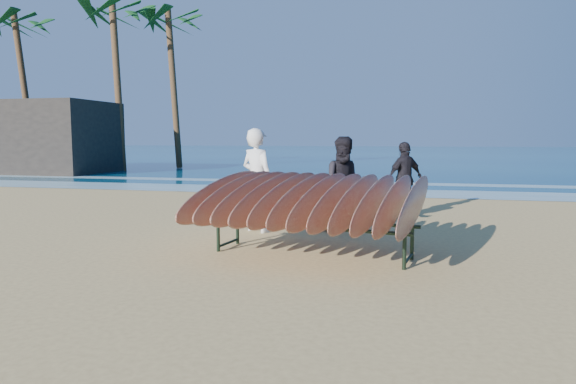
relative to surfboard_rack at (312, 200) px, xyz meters
name	(u,v)px	position (x,y,z in m)	size (l,w,h in m)	color
ground	(275,261)	(-0.45, -0.50, -0.87)	(120.00, 120.00, 0.00)	tan
ocean	(394,153)	(-0.45, 54.50, -0.86)	(160.00, 160.00, 0.00)	navy
foam_near	(351,192)	(-0.45, 9.50, -0.86)	(160.00, 160.00, 0.00)	white
foam_far	(361,183)	(-0.45, 13.00, -0.86)	(160.00, 160.00, 0.00)	white
surfboard_rack	(312,200)	(0.00, 0.00, 0.00)	(3.59, 3.34, 1.37)	black
person_white	(257,180)	(-1.41, 1.76, 0.13)	(0.73, 0.48, 2.00)	silver
person_dark_a	(346,184)	(0.25, 2.18, 0.05)	(0.90, 0.70, 1.85)	black
person_dark_b	(405,178)	(1.34, 4.71, -0.01)	(1.01, 0.42, 1.73)	black
building	(31,137)	(-17.97, 15.48, 0.96)	(8.23, 4.57, 3.66)	#2D2823
palm_left	(115,16)	(-13.97, 17.41, 7.36)	(5.20, 5.20, 9.13)	brown
palm_mid	(172,23)	(-12.00, 20.11, 7.45)	(5.20, 5.20, 9.21)	brown
palm_right	(21,27)	(-20.70, 18.43, 7.36)	(5.20, 5.20, 9.12)	brown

